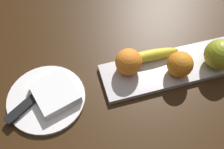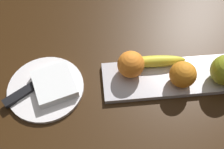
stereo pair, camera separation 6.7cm
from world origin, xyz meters
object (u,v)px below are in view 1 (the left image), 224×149
Objects in this scene: apple at (219,54)px; orange_near_banana at (180,64)px; orange_near_apple at (128,62)px; fruit_tray at (173,68)px; banana at (148,56)px; knife at (26,105)px; folded_napkin at (55,93)px; dinner_plate at (46,98)px.

apple is 0.11m from orange_near_banana.
apple is 1.13× the size of orange_near_apple.
fruit_tray is 0.05m from orange_near_banana.
apple is at bearing 161.53° from banana.
fruit_tray is at bearing 146.93° from banana.
folded_napkin is at bearing -24.91° from knife.
apple reaches higher than knife.
banana is 2.57× the size of orange_near_banana.
orange_near_banana is at bearing -82.16° from fruit_tray.
banana reaches higher than dinner_plate.
banana is 0.27m from folded_napkin.
banana is (-0.06, 0.04, 0.02)m from fruit_tray.
dinner_plate is at bearing -174.25° from orange_near_apple.
orange_near_banana is at bearing -35.26° from knife.
banana is at bearing 15.89° from orange_near_apple.
orange_near_apple reaches higher than folded_napkin.
orange_near_banana is (0.00, -0.02, 0.04)m from fruit_tray.
apple is 0.40× the size of dinner_plate.
orange_near_apple is 0.36× the size of dinner_plate.
dinner_plate is at bearing 9.65° from banana.
banana is 0.88× the size of dinner_plate.
knife is at bearing 178.90° from apple.
fruit_tray is 0.33m from folded_napkin.
apple reaches higher than folded_napkin.
folded_napkin is at bearing 177.13° from apple.
dinner_plate is (-0.36, 0.00, -0.00)m from fruit_tray.
apple reaches higher than orange_near_banana.
orange_near_banana is (0.06, -0.06, 0.02)m from banana.
banana is 2.49× the size of orange_near_apple.
apple is 0.75× the size of folded_napkin.
folded_napkin reaches higher than dinner_plate.
banana is at bearing 8.05° from dinner_plate.
dinner_plate is at bearing 176.71° from orange_near_banana.
fruit_tray is 5.61× the size of orange_near_apple.
folded_napkin is 0.08m from knife.
knife is (-0.41, -0.01, 0.01)m from fruit_tray.
apple reaches higher than dinner_plate.
orange_near_apple is 0.24m from dinner_plate.
orange_near_banana is at bearing -3.29° from dinner_plate.
banana is 0.30m from dinner_plate.
orange_near_apple is (-0.13, 0.02, 0.04)m from fruit_tray.
apple is 0.48m from dinner_plate.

